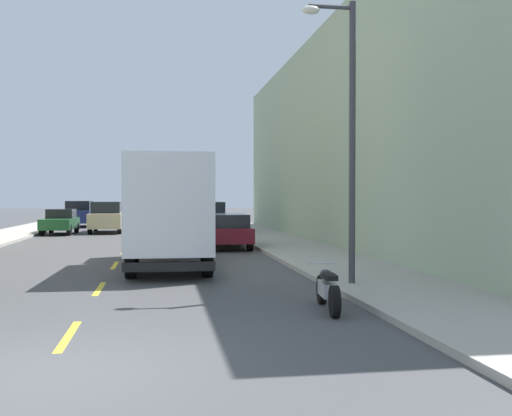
{
  "coord_description": "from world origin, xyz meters",
  "views": [
    {
      "loc": [
        1.47,
        -7.95,
        2.26
      ],
      "look_at": [
        7.05,
        26.64,
        1.58
      ],
      "focal_mm": 41.82,
      "sensor_mm": 36.0,
      "label": 1
    }
  ],
  "objects_px": {
    "delivery_box_truck": "(170,207)",
    "parked_pickup_charcoal": "(202,217)",
    "parked_wagon_burgundy": "(227,230)",
    "parked_motorcycle": "(328,290)",
    "moving_champagne_sedan": "(107,217)",
    "parked_suv_teal": "(209,217)",
    "parked_suv_navy": "(80,213)",
    "parked_sedan_white": "(192,214)",
    "parked_hatchback_forest": "(60,222)",
    "street_lamp": "(346,121)",
    "parked_hatchback_sky": "(98,212)"
  },
  "relations": [
    {
      "from": "parked_hatchback_forest",
      "to": "parked_suv_navy",
      "type": "bearing_deg",
      "value": 90.06
    },
    {
      "from": "parked_suv_navy",
      "to": "parked_hatchback_forest",
      "type": "height_order",
      "value": "parked_suv_navy"
    },
    {
      "from": "parked_suv_teal",
      "to": "parked_wagon_burgundy",
      "type": "bearing_deg",
      "value": -90.19
    },
    {
      "from": "parked_suv_teal",
      "to": "moving_champagne_sedan",
      "type": "xyz_separation_m",
      "value": [
        -6.19,
        2.11,
        0.0
      ]
    },
    {
      "from": "parked_suv_teal",
      "to": "parked_sedan_white",
      "type": "bearing_deg",
      "value": 90.53
    },
    {
      "from": "parked_suv_navy",
      "to": "delivery_box_truck",
      "type": "bearing_deg",
      "value": -76.93
    },
    {
      "from": "parked_hatchback_sky",
      "to": "parked_pickup_charcoal",
      "type": "bearing_deg",
      "value": -61.38
    },
    {
      "from": "street_lamp",
      "to": "parked_wagon_burgundy",
      "type": "relative_size",
      "value": 1.45
    },
    {
      "from": "parked_pickup_charcoal",
      "to": "parked_motorcycle",
      "type": "xyz_separation_m",
      "value": [
        0.36,
        -30.98,
        -0.42
      ]
    },
    {
      "from": "parked_suv_navy",
      "to": "moving_champagne_sedan",
      "type": "xyz_separation_m",
      "value": [
        2.65,
        -7.75,
        0.0
      ]
    },
    {
      "from": "parked_hatchback_sky",
      "to": "parked_motorcycle",
      "type": "xyz_separation_m",
      "value": [
        9.11,
        -47.0,
        -0.35
      ]
    },
    {
      "from": "parked_hatchback_forest",
      "to": "parked_pickup_charcoal",
      "type": "distance_m",
      "value": 10.3
    },
    {
      "from": "delivery_box_truck",
      "to": "moving_champagne_sedan",
      "type": "distance_m",
      "value": 19.52
    },
    {
      "from": "parked_wagon_burgundy",
      "to": "parked_pickup_charcoal",
      "type": "distance_m",
      "value": 16.46
    },
    {
      "from": "street_lamp",
      "to": "parked_wagon_burgundy",
      "type": "xyz_separation_m",
      "value": [
        -1.59,
        11.95,
        -3.3
      ]
    },
    {
      "from": "moving_champagne_sedan",
      "to": "parked_pickup_charcoal",
      "type": "bearing_deg",
      "value": 33.6
    },
    {
      "from": "street_lamp",
      "to": "parked_pickup_charcoal",
      "type": "relative_size",
      "value": 1.29
    },
    {
      "from": "street_lamp",
      "to": "parked_suv_navy",
      "type": "height_order",
      "value": "street_lamp"
    },
    {
      "from": "delivery_box_truck",
      "to": "parked_pickup_charcoal",
      "type": "xyz_separation_m",
      "value": [
        2.6,
        23.28,
        -1.11
      ]
    },
    {
      "from": "parked_suv_teal",
      "to": "parked_motorcycle",
      "type": "bearing_deg",
      "value": -89.17
    },
    {
      "from": "street_lamp",
      "to": "parked_hatchback_sky",
      "type": "relative_size",
      "value": 1.7
    },
    {
      "from": "street_lamp",
      "to": "parked_suv_navy",
      "type": "xyz_separation_m",
      "value": [
        -10.4,
        32.04,
        -3.12
      ]
    },
    {
      "from": "street_lamp",
      "to": "parked_suv_teal",
      "type": "xyz_separation_m",
      "value": [
        -1.56,
        22.19,
        -3.12
      ]
    },
    {
      "from": "street_lamp",
      "to": "parked_motorcycle",
      "type": "distance_m",
      "value": 4.66
    },
    {
      "from": "parked_suv_navy",
      "to": "parked_wagon_burgundy",
      "type": "bearing_deg",
      "value": -66.32
    },
    {
      "from": "street_lamp",
      "to": "parked_suv_teal",
      "type": "relative_size",
      "value": 1.42
    },
    {
      "from": "moving_champagne_sedan",
      "to": "parked_suv_teal",
      "type": "bearing_deg",
      "value": -18.79
    },
    {
      "from": "parked_hatchback_forest",
      "to": "parked_motorcycle",
      "type": "relative_size",
      "value": 1.96
    },
    {
      "from": "delivery_box_truck",
      "to": "parked_hatchback_forest",
      "type": "bearing_deg",
      "value": 109.13
    },
    {
      "from": "street_lamp",
      "to": "moving_champagne_sedan",
      "type": "distance_m",
      "value": 25.69
    },
    {
      "from": "parked_hatchback_sky",
      "to": "delivery_box_truck",
      "type": "bearing_deg",
      "value": -81.11
    },
    {
      "from": "parked_hatchback_sky",
      "to": "parked_hatchback_forest",
      "type": "distance_m",
      "value": 21.32
    },
    {
      "from": "street_lamp",
      "to": "parked_suv_navy",
      "type": "bearing_deg",
      "value": 107.99
    },
    {
      "from": "parked_wagon_burgundy",
      "to": "parked_hatchback_forest",
      "type": "distance_m",
      "value": 14.22
    },
    {
      "from": "parked_sedan_white",
      "to": "parked_pickup_charcoal",
      "type": "height_order",
      "value": "parked_pickup_charcoal"
    },
    {
      "from": "parked_sedan_white",
      "to": "moving_champagne_sedan",
      "type": "distance_m",
      "value": 15.62
    },
    {
      "from": "parked_hatchback_sky",
      "to": "parked_suv_navy",
      "type": "bearing_deg",
      "value": -90.46
    },
    {
      "from": "moving_champagne_sedan",
      "to": "parked_motorcycle",
      "type": "distance_m",
      "value": 27.66
    },
    {
      "from": "parked_sedan_white",
      "to": "parked_motorcycle",
      "type": "distance_m",
      "value": 41.27
    },
    {
      "from": "parked_motorcycle",
      "to": "parked_hatchback_sky",
      "type": "bearing_deg",
      "value": 100.97
    },
    {
      "from": "moving_champagne_sedan",
      "to": "parked_sedan_white",
      "type": "bearing_deg",
      "value": 67.25
    },
    {
      "from": "parked_pickup_charcoal",
      "to": "street_lamp",
      "type": "bearing_deg",
      "value": -86.86
    },
    {
      "from": "delivery_box_truck",
      "to": "parked_hatchback_sky",
      "type": "distance_m",
      "value": 39.8
    },
    {
      "from": "parked_hatchback_forest",
      "to": "parked_motorcycle",
      "type": "bearing_deg",
      "value": -70.3
    },
    {
      "from": "parked_wagon_burgundy",
      "to": "parked_motorcycle",
      "type": "height_order",
      "value": "parked_wagon_burgundy"
    },
    {
      "from": "parked_hatchback_sky",
      "to": "parked_suv_teal",
      "type": "height_order",
      "value": "parked_suv_teal"
    },
    {
      "from": "parked_sedan_white",
      "to": "parked_pickup_charcoal",
      "type": "bearing_deg",
      "value": -89.16
    },
    {
      "from": "parked_wagon_burgundy",
      "to": "parked_motorcycle",
      "type": "xyz_separation_m",
      "value": [
        0.39,
        -14.52,
        -0.39
      ]
    },
    {
      "from": "delivery_box_truck",
      "to": "parked_suv_teal",
      "type": "relative_size",
      "value": 1.6
    },
    {
      "from": "delivery_box_truck",
      "to": "parked_pickup_charcoal",
      "type": "height_order",
      "value": "delivery_box_truck"
    }
  ]
}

